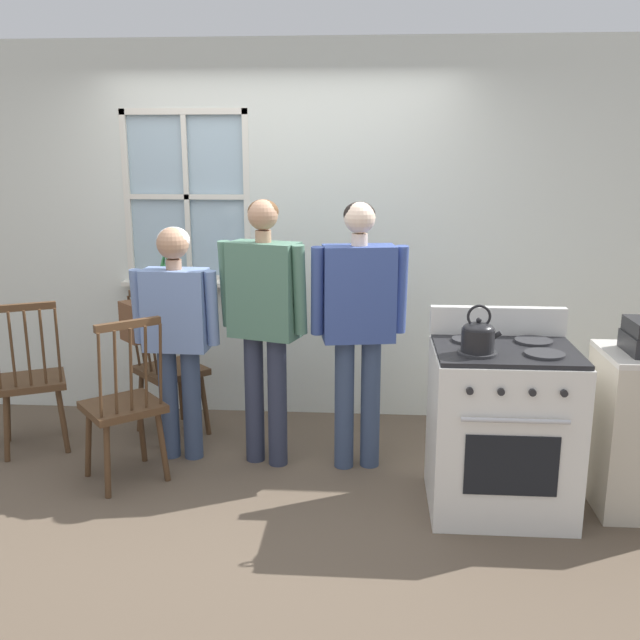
{
  "coord_description": "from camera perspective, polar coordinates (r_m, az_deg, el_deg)",
  "views": [
    {
      "loc": [
        0.64,
        -3.73,
        1.96
      ],
      "look_at": [
        0.36,
        0.23,
        1.0
      ],
      "focal_mm": 40.0,
      "sensor_mm": 36.0,
      "label": 1
    }
  ],
  "objects": [
    {
      "name": "ground_plane",
      "position": [
        4.26,
        -5.18,
        -13.88
      ],
      "size": [
        16.0,
        16.0,
        0.0
      ],
      "primitive_type": "plane",
      "color": "brown"
    },
    {
      "name": "wall_back",
      "position": [
        5.2,
        -2.67,
        6.67
      ],
      "size": [
        6.4,
        0.16,
        2.7
      ],
      "color": "silver",
      "rests_on": "ground_plane"
    },
    {
      "name": "chair_by_window",
      "position": [
        5.05,
        -12.08,
        -3.97
      ],
      "size": [
        0.58,
        0.58,
        1.02
      ],
      "rotation": [
        0.0,
        0.0,
        2.33
      ],
      "color": "#4C331E",
      "rests_on": "ground_plane"
    },
    {
      "name": "chair_near_wall",
      "position": [
        5.06,
        -22.09,
        -4.64
      ],
      "size": [
        0.55,
        0.54,
        1.02
      ],
      "rotation": [
        0.0,
        0.0,
        -2.68
      ],
      "color": "#4C331E",
      "rests_on": "ground_plane"
    },
    {
      "name": "chair_center_cluster",
      "position": [
        4.41,
        -15.4,
        -6.76
      ],
      "size": [
        0.58,
        0.58,
        1.02
      ],
      "rotation": [
        0.0,
        0.0,
        -2.44
      ],
      "color": "#4C331E",
      "rests_on": "ground_plane"
    },
    {
      "name": "person_elderly_left",
      "position": [
        4.53,
        -11.41,
        -0.18
      ],
      "size": [
        0.55,
        0.23,
        1.49
      ],
      "rotation": [
        0.0,
        0.0,
        -0.04
      ],
      "color": "#384766",
      "rests_on": "ground_plane"
    },
    {
      "name": "person_teen_center",
      "position": [
        4.36,
        -4.5,
        0.82
      ],
      "size": [
        0.58,
        0.33,
        1.67
      ],
      "rotation": [
        0.0,
        0.0,
        -0.32
      ],
      "color": "#2D3347",
      "rests_on": "ground_plane"
    },
    {
      "name": "person_adult_right",
      "position": [
        4.29,
        3.1,
        0.6
      ],
      "size": [
        0.59,
        0.28,
        1.66
      ],
      "rotation": [
        0.0,
        0.0,
        0.17
      ],
      "color": "#384766",
      "rests_on": "ground_plane"
    },
    {
      "name": "stove",
      "position": [
        4.06,
        14.28,
        -8.31
      ],
      "size": [
        0.76,
        0.68,
        1.08
      ],
      "color": "white",
      "rests_on": "ground_plane"
    },
    {
      "name": "kettle",
      "position": [
        3.74,
        12.54,
        -1.21
      ],
      "size": [
        0.21,
        0.17,
        0.25
      ],
      "color": "black",
      "rests_on": "stove"
    },
    {
      "name": "potted_plant",
      "position": [
        5.32,
        -12.21,
        3.81
      ],
      "size": [
        0.15,
        0.15,
        0.25
      ],
      "color": "beige",
      "rests_on": "wall_back"
    },
    {
      "name": "handbag",
      "position": [
        4.85,
        -14.75,
        -0.08
      ],
      "size": [
        0.25,
        0.25,
        0.31
      ],
      "color": "brown",
      "rests_on": "chair_by_window"
    }
  ]
}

